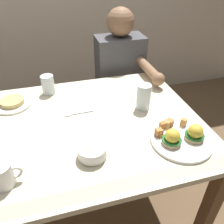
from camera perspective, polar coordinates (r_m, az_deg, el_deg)
The scene contains 10 objects.
ground_plane at distance 1.69m, azimuth -5.88°, elevation -23.13°, with size 6.00×6.00×0.00m, color brown.
dining_table at distance 1.20m, azimuth -7.69°, elevation -6.95°, with size 1.20×0.90×0.74m.
eggs_benedict_plate at distance 1.05m, azimuth 16.88°, elevation -6.10°, with size 0.27×0.27×0.09m.
fruit_bowl at distance 0.94m, azimuth -4.98°, elevation -9.81°, with size 0.12×0.12×0.06m.
coffee_mug at distance 0.91m, azimuth -25.68°, elevation -13.91°, with size 0.11×0.08×0.09m.
fork at distance 1.20m, azimuth -8.82°, elevation -0.36°, with size 0.16×0.02×0.00m.
water_glass_near at distance 1.39m, azimuth -15.65°, elevation 6.38°, with size 0.07×0.07×0.11m.
water_glass_far at distance 1.21m, azimuth 7.86°, elevation 3.40°, with size 0.07×0.07×0.14m.
side_plate at distance 1.36m, azimuth -23.58°, elevation 2.05°, with size 0.20×0.20×0.04m.
diner_person at distance 1.75m, azimuth 2.26°, elevation 8.69°, with size 0.34×0.54×1.14m.
Camera 1 is at (-0.08, -0.89, 1.43)m, focal length 36.60 mm.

